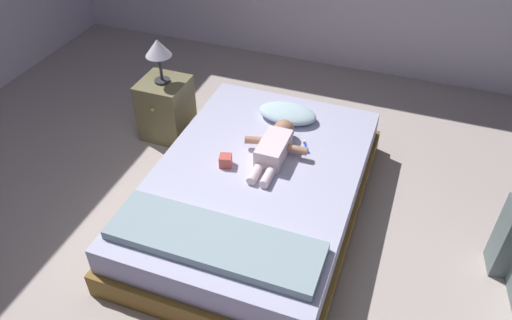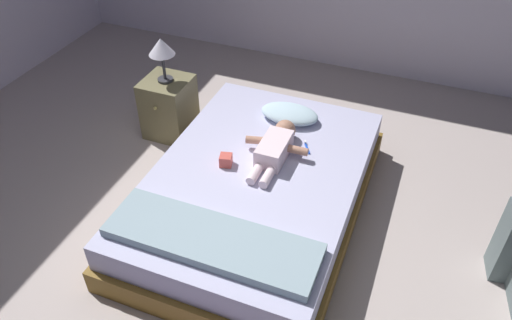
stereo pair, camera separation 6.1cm
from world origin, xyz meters
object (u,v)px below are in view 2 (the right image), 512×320
at_px(bed, 256,192).
at_px(toothbrush, 307,147).
at_px(lamp, 161,49).
at_px(pillow, 290,114).
at_px(baby, 276,147).
at_px(toy_block, 226,160).
at_px(nightstand, 169,107).

bearing_deg(bed, toothbrush, 56.84).
bearing_deg(bed, lamp, 148.79).
bearing_deg(pillow, toothbrush, -51.93).
bearing_deg(pillow, baby, -83.70).
distance_m(bed, pillow, 0.72).
relative_size(pillow, toy_block, 4.53).
height_order(baby, toy_block, baby).
relative_size(lamp, toy_block, 3.72).
bearing_deg(lamp, bed, -31.21).
distance_m(pillow, baby, 0.45).
bearing_deg(pillow, bed, -91.01).
height_order(nightstand, lamp, lamp).
bearing_deg(pillow, nightstand, -177.82).
distance_m(bed, baby, 0.35).
bearing_deg(lamp, nightstand, -90.00).
bearing_deg(lamp, toy_block, -37.95).
bearing_deg(toothbrush, bed, -123.16).
bearing_deg(toothbrush, pillow, 128.07).
xyz_separation_m(bed, pillow, (0.01, 0.67, 0.24)).
xyz_separation_m(bed, baby, (0.06, 0.23, 0.26)).
distance_m(baby, toothbrush, 0.25).
distance_m(bed, nightstand, 1.23).
height_order(pillow, nightstand, nightstand).
distance_m(pillow, toy_block, 0.72).
bearing_deg(toy_block, pillow, 71.39).
bearing_deg(toothbrush, lamp, 168.70).
bearing_deg(bed, pillow, 88.99).
xyz_separation_m(nightstand, lamp, (0.00, 0.00, 0.54)).
relative_size(bed, nightstand, 4.03).
relative_size(bed, lamp, 5.61).
xyz_separation_m(pillow, nightstand, (-1.06, -0.04, -0.17)).
height_order(nightstand, toy_block, nightstand).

